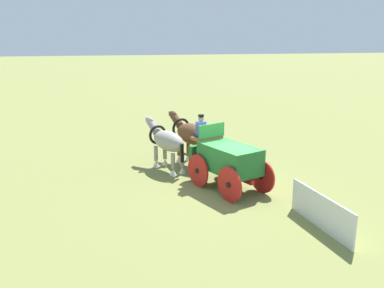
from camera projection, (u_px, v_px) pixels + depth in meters
The scene contains 5 objects.
ground_plane at pixel (229, 189), 16.46m from camera, with size 220.00×220.00×0.00m, color olive.
show_wagon at pixel (227, 159), 16.27m from camera, with size 5.36×2.91×2.76m.
draft_horse_near at pixel (167, 141), 18.62m from camera, with size 3.00×1.68×2.13m.
draft_horse_off at pixel (191, 135), 19.29m from camera, with size 3.09×1.75×2.27m.
sponsor_banner at pixel (321, 211), 13.03m from camera, with size 3.20×0.06×1.10m, color silver.
Camera 1 is at (-14.84, 4.62, 5.86)m, focal length 39.47 mm.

